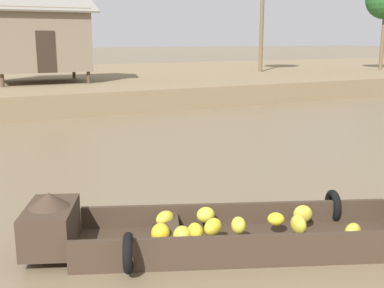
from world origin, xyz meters
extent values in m
plane|color=#726047|center=(0.00, 10.00, 0.00)|extent=(300.00, 300.00, 0.00)
cube|color=#7F6B4C|center=(0.00, 28.02, 0.45)|extent=(160.00, 20.00, 0.90)
cube|color=#3D2D21|center=(-0.48, 5.64, 0.06)|extent=(4.86, 2.94, 0.12)
cube|color=#3D2D21|center=(-0.25, 6.20, 0.28)|extent=(4.41, 1.80, 0.32)
cube|color=#3D2D21|center=(-0.70, 5.07, 0.28)|extent=(4.41, 1.80, 0.32)
cube|color=#3D2D21|center=(-2.96, 6.62, 0.40)|extent=(1.00, 1.26, 0.57)
cone|color=#3D2D21|center=(-2.96, 6.62, 0.79)|extent=(0.73, 0.73, 0.20)
cube|color=#3D2D21|center=(-1.41, 6.01, 0.30)|extent=(0.61, 1.16, 0.05)
torus|color=black|center=(1.26, 5.74, 0.31)|extent=(0.30, 0.53, 0.52)
torus|color=black|center=(-2.21, 5.54, 0.31)|extent=(0.30, 0.53, 0.52)
ellipsoid|color=yellow|center=(-0.96, 5.65, 0.39)|extent=(0.37, 0.33, 0.25)
ellipsoid|color=gold|center=(-1.43, 5.63, 0.36)|extent=(0.35, 0.36, 0.27)
ellipsoid|color=gold|center=(0.49, 5.54, 0.37)|extent=(0.33, 0.28, 0.27)
ellipsoid|color=yellow|center=(-0.64, 5.50, 0.41)|extent=(0.27, 0.29, 0.24)
ellipsoid|color=yellow|center=(-1.24, 5.63, 0.37)|extent=(0.24, 0.29, 0.26)
ellipsoid|color=yellow|center=(0.01, 5.54, 0.38)|extent=(0.27, 0.26, 0.19)
ellipsoid|color=gold|center=(0.14, 5.20, 0.39)|extent=(0.21, 0.30, 0.27)
ellipsoid|color=yellow|center=(-1.67, 5.83, 0.36)|extent=(0.36, 0.36, 0.27)
ellipsoid|color=gold|center=(-1.37, 6.38, 0.32)|extent=(0.40, 0.35, 0.22)
ellipsoid|color=yellow|center=(-0.82, 6.13, 0.37)|extent=(0.33, 0.31, 0.23)
ellipsoid|color=gold|center=(0.75, 4.79, 0.34)|extent=(0.36, 0.30, 0.23)
cylinder|color=#4C3826|center=(-2.29, 22.05, 1.18)|extent=(0.16, 0.16, 0.55)
cylinder|color=#4C3826|center=(1.42, 22.05, 1.18)|extent=(0.16, 0.16, 0.55)
cylinder|color=#4C3826|center=(1.42, 25.11, 1.18)|extent=(0.16, 0.16, 0.55)
cube|color=#7A6B56|center=(-0.43, 23.58, 2.85)|extent=(4.10, 3.46, 2.80)
cube|color=#2D2319|center=(-0.43, 21.83, 2.35)|extent=(0.80, 0.04, 1.80)
cube|color=gray|center=(-0.43, 22.71, 4.54)|extent=(4.80, 2.22, 1.02)
cube|color=gray|center=(-0.43, 24.44, 4.54)|extent=(4.80, 2.22, 1.02)
cylinder|color=brown|center=(13.00, 25.22, 3.82)|extent=(0.24, 0.24, 5.84)
cylinder|color=brown|center=(21.15, 23.26, 2.95)|extent=(0.24, 0.24, 4.11)
camera|label=1|loc=(-3.89, 0.30, 2.92)|focal=44.30mm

